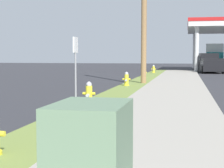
% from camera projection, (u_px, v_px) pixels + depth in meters
% --- Properties ---
extents(fire_hydrant_second, '(0.42, 0.38, 0.74)m').
position_uv_depth(fire_hydrant_second, '(89.00, 94.00, 12.19)').
color(fire_hydrant_second, yellow).
rests_on(fire_hydrant_second, grass_verge).
extents(fire_hydrant_third, '(0.42, 0.37, 0.74)m').
position_uv_depth(fire_hydrant_third, '(126.00, 80.00, 19.57)').
color(fire_hydrant_third, yellow).
rests_on(fire_hydrant_third, grass_verge).
extents(fire_hydrant_fourth, '(0.42, 0.37, 0.74)m').
position_uv_depth(fire_hydrant_fourth, '(144.00, 73.00, 27.49)').
color(fire_hydrant_fourth, yellow).
rests_on(fire_hydrant_fourth, grass_verge).
extents(fire_hydrant_fifth, '(0.42, 0.38, 0.74)m').
position_uv_depth(fire_hydrant_fifth, '(154.00, 69.00, 34.39)').
color(fire_hydrant_fifth, yellow).
rests_on(fire_hydrant_fifth, grass_verge).
extents(utility_pole_midground, '(0.43, 1.39, 9.34)m').
position_uv_depth(utility_pole_midground, '(144.00, 0.00, 21.05)').
color(utility_pole_midground, '#937047').
rests_on(utility_pole_midground, grass_verge).
extents(street_sign_post, '(0.05, 0.36, 2.12)m').
position_uv_depth(street_sign_post, '(75.00, 59.00, 10.36)').
color(street_sign_post, gray).
rests_on(street_sign_post, grass_verge).
extents(car_tan_by_far_pump, '(2.16, 4.59, 1.57)m').
position_uv_depth(car_tan_by_far_pump, '(207.00, 64.00, 46.83)').
color(car_tan_by_far_pump, tan).
rests_on(car_tan_by_far_pump, ground).
extents(truck_black_at_forecourt, '(2.59, 5.57, 1.97)m').
position_uv_depth(truck_black_at_forecourt, '(209.00, 64.00, 37.15)').
color(truck_black_at_forecourt, black).
rests_on(truck_black_at_forecourt, ground).
extents(truck_teal_on_apron, '(2.42, 6.49, 3.11)m').
position_uv_depth(truck_teal_on_apron, '(214.00, 58.00, 43.87)').
color(truck_teal_on_apron, '#197075').
rests_on(truck_teal_on_apron, ground).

